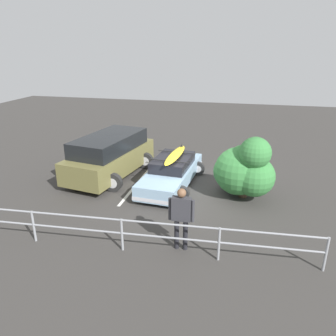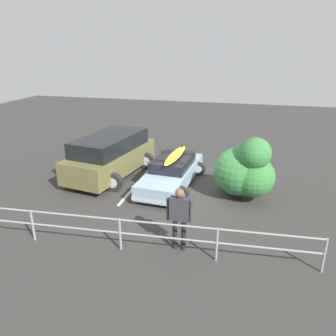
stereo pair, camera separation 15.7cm
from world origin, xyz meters
name	(u,v)px [view 1 (the left image)]	position (x,y,z in m)	size (l,w,h in m)	color
ground_plane	(185,192)	(0.00, 0.00, -0.01)	(44.00, 44.00, 0.02)	#383533
parking_stripe	(139,181)	(2.09, -0.57, 0.00)	(4.72, 0.12, 0.00)	silver
sedan_car	(172,172)	(0.68, -0.61, 0.56)	(2.40, 4.59, 1.42)	#8CADC6
suv_car	(110,155)	(3.50, -0.97, 0.95)	(3.16, 5.03, 1.83)	brown
person_bystander	(181,214)	(-0.60, 3.82, 1.11)	(0.72, 0.25, 1.85)	black
railing_fence	(122,229)	(0.98, 4.27, 0.68)	(10.68, 0.74, 0.98)	gray
bush_near_left	(243,170)	(-2.16, 0.00, 1.12)	(2.28, 2.08, 2.47)	#4C3828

